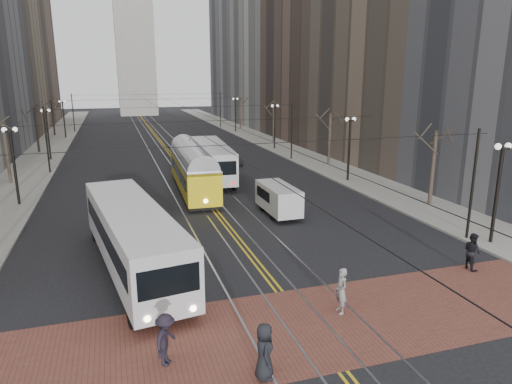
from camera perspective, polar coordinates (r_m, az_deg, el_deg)
ground at (r=21.85m, az=2.03°, el=-11.26°), size 260.00×260.00×0.00m
sidewalk_left at (r=64.80m, az=-24.73°, el=4.67°), size 5.00×140.00×0.15m
sidewalk_right at (r=67.80m, az=1.36°, el=6.34°), size 5.00×140.00×0.15m
crosswalk_band at (r=18.57m, az=6.31°, el=-16.26°), size 25.00×6.00×0.01m
streetcar_rails at (r=64.61m, az=-11.40°, el=5.60°), size 4.80×130.00×0.02m
centre_lines at (r=64.61m, az=-11.40°, el=5.61°), size 0.42×130.00×0.01m
building_left_far at (r=106.79m, az=-29.09°, el=18.25°), size 16.00×20.00×40.00m
building_right_mid at (r=72.53m, az=9.57°, el=20.08°), size 16.00×20.00×34.00m
building_right_far at (r=109.91m, az=-0.36°, el=19.78°), size 16.00×20.00×40.00m
lamp_posts at (r=48.24m, az=-9.41°, el=6.19°), size 27.60×57.20×5.60m
street_trees at (r=54.63m, az=-10.40°, el=7.07°), size 31.68×53.28×5.60m
trolley_wires at (r=54.11m, az=-10.39°, el=8.05°), size 25.96×120.00×6.60m
transit_bus at (r=23.27m, az=-15.12°, el=-5.79°), size 4.67×13.29×3.26m
streetcar at (r=38.52m, az=-7.91°, el=2.37°), size 2.96×13.37×3.13m
rear_bus at (r=43.22m, az=-5.56°, el=3.83°), size 3.62×12.70×3.27m
cargo_van at (r=31.73m, az=2.79°, el=-1.04°), size 1.89×4.77×2.10m
sedan_grey at (r=50.76m, az=-3.23°, el=4.42°), size 1.97×4.52×1.52m
sedan_silver at (r=58.64m, az=-6.27°, el=5.73°), size 2.48×5.11×1.61m
pedestrian_a at (r=15.29m, az=1.04°, el=-19.29°), size 0.75×1.02×1.89m
pedestrian_b at (r=19.22m, az=10.60°, el=-12.03°), size 0.51×0.73×1.92m
pedestrian_c at (r=25.31m, az=25.40°, el=-6.70°), size 0.73×0.93×1.88m
pedestrian_d at (r=16.18m, az=-11.21°, el=-17.64°), size 1.19×1.36×1.83m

